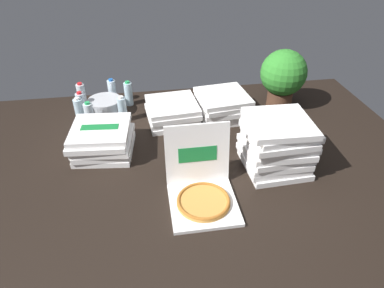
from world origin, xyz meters
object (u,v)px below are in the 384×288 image
at_px(pizza_stack_left_far, 172,112).
at_px(potted_plant, 283,76).
at_px(open_pizza_box, 201,188).
at_px(water_bottle_0, 122,109).
at_px(pizza_stack_left_near, 102,140).
at_px(water_bottle_3, 112,91).
at_px(pizza_stack_left_mid, 224,105).
at_px(water_bottle_1, 90,115).
at_px(water_bottle_6, 82,105).
at_px(water_bottle_5, 79,111).
at_px(water_bottle_4, 82,95).
at_px(water_bottle_2, 129,94).
at_px(pizza_stack_center_far, 276,144).
at_px(ice_bucket, 105,106).

height_order(pizza_stack_left_far, potted_plant, potted_plant).
relative_size(open_pizza_box, water_bottle_0, 2.06).
relative_size(pizza_stack_left_near, water_bottle_3, 2.05).
distance_m(pizza_stack_left_mid, water_bottle_0, 0.80).
distance_m(pizza_stack_left_far, water_bottle_1, 0.63).
distance_m(pizza_stack_left_mid, pizza_stack_left_near, 0.99).
xyz_separation_m(pizza_stack_left_near, water_bottle_6, (-0.20, 0.53, 0.00)).
bearing_deg(water_bottle_5, potted_plant, 0.73).
height_order(open_pizza_box, potted_plant, potted_plant).
bearing_deg(water_bottle_4, water_bottle_5, -87.60).
height_order(open_pizza_box, water_bottle_5, open_pizza_box).
bearing_deg(water_bottle_4, water_bottle_2, -4.33).
bearing_deg(pizza_stack_center_far, water_bottle_0, 142.95).
bearing_deg(pizza_stack_left_near, pizza_stack_center_far, -16.66).
bearing_deg(water_bottle_5, water_bottle_0, -4.42).
distance_m(pizza_stack_left_mid, water_bottle_4, 1.19).
bearing_deg(pizza_stack_center_far, water_bottle_3, 134.85).
xyz_separation_m(ice_bucket, water_bottle_3, (0.06, 0.19, 0.04)).
bearing_deg(water_bottle_0, potted_plant, 2.03).
relative_size(pizza_stack_left_mid, water_bottle_6, 2.04).
relative_size(pizza_stack_center_far, water_bottle_3, 1.94).
distance_m(open_pizza_box, pizza_stack_center_far, 0.57).
height_order(pizza_stack_left_near, water_bottle_4, water_bottle_4).
bearing_deg(pizza_stack_left_far, water_bottle_4, 153.94).
distance_m(pizza_stack_left_near, water_bottle_4, 0.73).
height_order(pizza_stack_left_mid, pizza_stack_center_far, pizza_stack_center_far).
height_order(open_pizza_box, pizza_stack_center_far, open_pizza_box).
bearing_deg(pizza_stack_center_far, water_bottle_4, 141.88).
xyz_separation_m(water_bottle_0, water_bottle_2, (0.05, 0.27, 0.00)).
height_order(pizza_stack_left_near, water_bottle_1, water_bottle_1).
xyz_separation_m(pizza_stack_left_near, pizza_stack_left_far, (0.51, 0.35, -0.02)).
bearing_deg(water_bottle_2, water_bottle_5, -147.33).
relative_size(water_bottle_2, water_bottle_4, 1.00).
relative_size(open_pizza_box, water_bottle_3, 2.06).
height_order(pizza_stack_left_mid, pizza_stack_left_near, pizza_stack_left_near).
xyz_separation_m(pizza_stack_left_far, water_bottle_3, (-0.48, 0.39, 0.02)).
bearing_deg(pizza_stack_left_far, potted_plant, 6.51).
bearing_deg(water_bottle_2, potted_plant, -9.96).
bearing_deg(pizza_stack_left_near, pizza_stack_left_mid, 20.91).
relative_size(water_bottle_3, water_bottle_4, 1.00).
bearing_deg(water_bottle_3, water_bottle_1, -111.50).
bearing_deg(pizza_stack_left_near, water_bottle_0, 72.45).
height_order(ice_bucket, water_bottle_1, water_bottle_1).
height_order(water_bottle_2, water_bottle_6, same).
bearing_deg(water_bottle_4, pizza_stack_center_far, -38.12).
distance_m(pizza_stack_left_far, water_bottle_3, 0.62).
bearing_deg(water_bottle_6, water_bottle_4, 95.43).
relative_size(water_bottle_0, water_bottle_5, 1.00).
distance_m(open_pizza_box, pizza_stack_left_near, 0.80).
bearing_deg(pizza_stack_left_mid, pizza_stack_center_far, -75.64).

